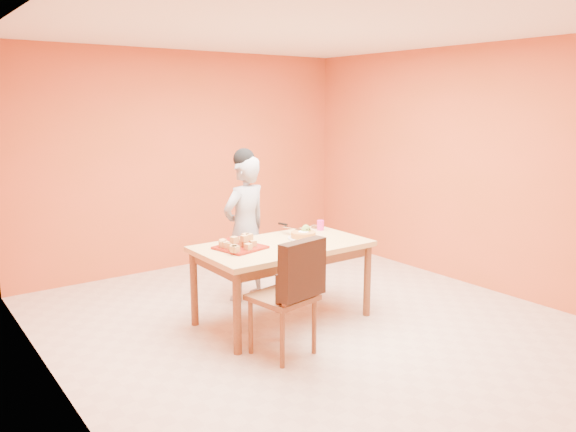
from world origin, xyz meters
TOP-DOWN VIEW (x-y plane):
  - floor at (0.00, 0.00)m, footprint 5.00×5.00m
  - ceiling at (0.00, 0.00)m, footprint 5.00×5.00m
  - wall_back at (0.00, 2.50)m, footprint 4.50×0.00m
  - wall_left at (-2.25, 0.00)m, footprint 0.00×5.00m
  - wall_right at (2.25, 0.00)m, footprint 0.00×5.00m
  - dining_table at (-0.16, 0.21)m, footprint 1.60×0.90m
  - dining_chair at (-0.59, -0.41)m, footprint 0.54×0.61m
  - pastry_pile at (-0.58, 0.29)m, footprint 0.34×0.34m
  - person at (-0.12, 0.94)m, footprint 0.62×0.47m
  - pastry_platter at (-0.58, 0.29)m, footprint 0.45×0.45m
  - red_dinner_plate at (-0.44, 0.55)m, footprint 0.34×0.34m
  - white_cake_plate at (0.12, 0.25)m, footprint 0.37×0.37m
  - sponge_cake at (0.12, 0.25)m, footprint 0.29×0.29m
  - cake_server at (0.13, 0.43)m, footprint 0.11×0.25m
  - egg_ornament at (0.17, 0.27)m, footprint 0.12×0.11m
  - magenta_glass at (0.50, 0.45)m, footprint 0.09×0.09m
  - checker_tin at (0.52, 0.56)m, footprint 0.10×0.10m

SIDE VIEW (x-z plane):
  - floor at x=0.00m, z-range 0.00..0.00m
  - dining_chair at x=-0.59m, z-range 0.02..1.03m
  - dining_table at x=-0.16m, z-range 0.29..1.05m
  - person at x=-0.12m, z-range 0.00..1.53m
  - white_cake_plate at x=0.12m, z-range 0.76..0.77m
  - red_dinner_plate at x=-0.44m, z-range 0.76..0.78m
  - pastry_platter at x=-0.58m, z-range 0.76..0.78m
  - checker_tin at x=0.52m, z-range 0.76..0.79m
  - sponge_cake at x=0.12m, z-range 0.77..0.83m
  - magenta_glass at x=0.50m, z-range 0.76..0.86m
  - egg_ornament at x=0.17m, z-range 0.76..0.89m
  - cake_server at x=0.13m, z-range 0.83..0.84m
  - pastry_pile at x=-0.58m, z-range 0.78..0.89m
  - wall_back at x=0.00m, z-range -0.90..3.60m
  - wall_left at x=-2.25m, z-range -1.15..3.85m
  - wall_right at x=2.25m, z-range -1.15..3.85m
  - ceiling at x=0.00m, z-range 2.70..2.70m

